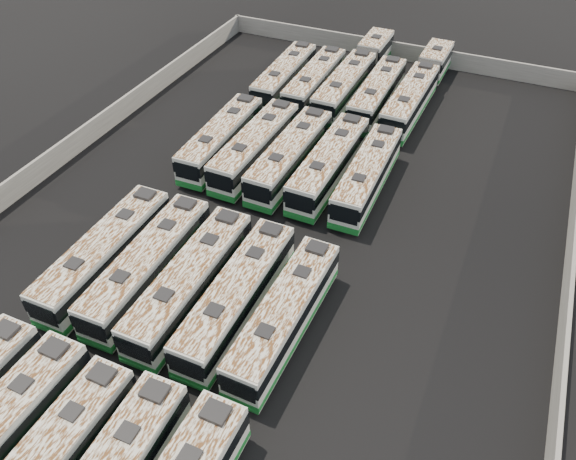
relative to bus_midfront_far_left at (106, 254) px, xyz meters
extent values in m
plane|color=black|center=(9.13, 9.40, -1.91)|extent=(140.00, 140.00, 0.00)
cube|color=slate|center=(9.13, 45.70, -0.81)|extent=(45.20, 0.30, 2.20)
cube|color=slate|center=(31.43, 9.40, -0.81)|extent=(0.30, 73.20, 2.20)
cube|color=slate|center=(-13.17, 9.40, -0.81)|extent=(0.30, 73.20, 2.20)
cube|color=black|center=(0.02, -9.06, 1.54)|extent=(1.37, 1.16, 0.27)
cylinder|color=black|center=(1.14, -10.32, -1.38)|extent=(0.30, 1.05, 1.05)
cube|color=black|center=(3.68, -11.61, 1.59)|extent=(1.05, 1.05, 0.15)
cube|color=black|center=(3.72, -9.01, 1.65)|extent=(1.43, 1.21, 0.28)
cylinder|color=black|center=(2.54, -10.30, -1.36)|extent=(0.32, 1.09, 1.08)
cylinder|color=black|center=(4.86, -10.33, -1.36)|extent=(0.32, 1.09, 1.08)
cube|color=silver|center=(7.27, -14.57, 1.38)|extent=(2.71, 12.39, 0.07)
cube|color=black|center=(7.30, -11.80, 1.49)|extent=(1.01, 1.01, 0.15)
cube|color=black|center=(7.33, -9.28, 1.54)|extent=(1.38, 1.17, 0.27)
cylinder|color=black|center=(6.19, -10.52, -1.38)|extent=(0.31, 1.05, 1.05)
cylinder|color=black|center=(8.44, -10.55, -1.38)|extent=(0.31, 1.05, 1.05)
cube|color=black|center=(10.76, -11.60, 1.57)|extent=(1.04, 1.04, 0.15)
cube|color=black|center=(10.71, -9.02, 1.62)|extent=(1.42, 1.21, 0.28)
cylinder|color=black|center=(9.59, -10.33, -1.37)|extent=(0.32, 1.08, 1.08)
cylinder|color=black|center=(11.89, -10.29, -1.37)|extent=(0.32, 1.08, 1.08)
cube|color=black|center=(14.37, -11.43, 1.62)|extent=(1.04, 1.04, 0.15)
cube|color=black|center=(14.39, -8.81, 1.67)|extent=(1.43, 1.21, 0.28)
cylinder|color=black|center=(13.21, -10.11, -1.36)|extent=(0.31, 1.09, 1.09)
cube|color=beige|center=(0.00, 0.00, -0.02)|extent=(2.81, 13.13, 3.01)
cube|color=#156E29|center=(0.00, 0.00, -1.12)|extent=(2.86, 13.18, 0.46)
cube|color=black|center=(0.00, 0.00, 0.48)|extent=(2.87, 13.19, 1.01)
cube|color=black|center=(0.04, -6.58, 0.34)|extent=(2.41, 0.07, 1.59)
cube|color=#156E29|center=(0.04, -6.58, -1.34)|extent=(2.73, 0.12, 0.31)
cube|color=silver|center=(0.00, 0.00, 1.52)|extent=(2.75, 12.87, 0.08)
cube|color=black|center=(0.02, -2.89, 1.63)|extent=(1.04, 1.04, 0.15)
cube|color=black|center=(-0.02, 2.88, 1.63)|extent=(1.04, 1.04, 0.15)
cube|color=black|center=(-0.03, 5.51, 1.68)|extent=(1.43, 1.21, 0.28)
cylinder|color=black|center=(-1.15, -4.21, -1.36)|extent=(0.31, 1.09, 1.09)
cylinder|color=black|center=(1.19, -4.19, -1.36)|extent=(0.31, 1.09, 1.09)
cylinder|color=black|center=(-1.19, 4.19, -1.36)|extent=(0.31, 1.09, 1.09)
cylinder|color=black|center=(1.15, 4.20, -1.36)|extent=(0.31, 1.09, 1.09)
cube|color=beige|center=(3.58, 0.25, -0.02)|extent=(2.95, 13.17, 3.01)
cube|color=#156E29|center=(3.58, 0.25, -1.12)|extent=(3.00, 13.22, 0.46)
cube|color=black|center=(3.58, 0.25, 0.48)|extent=(3.01, 13.23, 1.01)
cube|color=black|center=(3.69, -6.33, 0.34)|extent=(2.41, 0.10, 1.59)
cube|color=#156E29|center=(3.69, -6.33, -1.34)|extent=(2.74, 0.15, 0.31)
cube|color=silver|center=(3.58, 0.25, 1.52)|extent=(2.89, 12.90, 0.08)
cube|color=black|center=(3.63, -2.63, 1.63)|extent=(1.06, 1.06, 0.15)
cube|color=black|center=(3.53, 3.14, 1.63)|extent=(1.06, 1.06, 0.15)
cube|color=black|center=(3.49, 5.76, 1.68)|extent=(1.44, 1.23, 0.28)
cylinder|color=black|center=(2.48, -3.97, -1.36)|extent=(0.32, 1.10, 1.09)
cylinder|color=black|center=(4.82, -3.93, -1.36)|extent=(0.32, 1.10, 1.09)
cylinder|color=black|center=(2.34, 4.43, -1.36)|extent=(0.32, 1.10, 1.09)
cylinder|color=black|center=(4.68, 4.47, -1.36)|extent=(0.32, 1.10, 1.09)
cube|color=beige|center=(7.22, 0.07, -0.01)|extent=(2.76, 13.22, 3.03)
cube|color=#156E29|center=(7.22, 0.07, -1.11)|extent=(2.81, 13.27, 0.46)
cube|color=black|center=(7.22, 0.07, 0.50)|extent=(2.82, 13.28, 1.01)
cube|color=black|center=(7.22, -6.55, 0.35)|extent=(2.42, 0.06, 1.60)
cube|color=#156E29|center=(7.22, -6.55, -1.33)|extent=(2.75, 0.10, 0.31)
cube|color=silver|center=(7.22, 0.07, 1.54)|extent=(2.71, 12.95, 0.08)
cube|color=black|center=(7.22, -2.83, 1.65)|extent=(1.05, 1.05, 0.15)
cube|color=black|center=(7.22, 2.98, 1.65)|extent=(1.05, 1.05, 0.15)
cube|color=black|center=(7.21, 5.62, 1.71)|extent=(1.43, 1.21, 0.29)
cylinder|color=black|center=(6.04, -4.16, -1.36)|extent=(0.31, 1.10, 1.10)
cylinder|color=black|center=(8.40, -4.15, -1.36)|extent=(0.31, 1.10, 1.10)
cylinder|color=black|center=(6.04, 4.30, -1.36)|extent=(0.31, 1.10, 1.10)
cylinder|color=black|center=(8.39, 4.30, -1.36)|extent=(0.31, 1.10, 1.10)
cube|color=beige|center=(10.78, 0.23, -0.03)|extent=(2.72, 13.05, 2.99)
cube|color=#156E29|center=(10.78, 0.23, -1.12)|extent=(2.77, 13.10, 0.46)
cube|color=black|center=(10.78, 0.23, 0.46)|extent=(2.78, 13.11, 1.00)
cube|color=black|center=(10.78, -6.32, 0.32)|extent=(2.39, 0.06, 1.58)
cube|color=#156E29|center=(10.78, -6.32, -1.34)|extent=(2.72, 0.10, 0.30)
cube|color=silver|center=(10.78, 0.23, 1.50)|extent=(2.66, 12.79, 0.08)
cube|color=black|center=(10.78, -2.65, 1.61)|extent=(1.03, 1.03, 0.15)
cube|color=black|center=(10.78, 3.10, 1.61)|extent=(1.03, 1.03, 0.15)
cube|color=black|center=(10.78, 5.71, 1.66)|extent=(1.41, 1.20, 0.28)
cylinder|color=black|center=(9.62, -3.95, -1.36)|extent=(0.30, 1.09, 1.09)
cylinder|color=black|center=(11.95, -3.95, -1.36)|extent=(0.30, 1.09, 1.09)
cylinder|color=black|center=(9.62, 4.40, -1.36)|extent=(0.30, 1.09, 1.09)
cylinder|color=black|center=(11.95, 4.40, -1.36)|extent=(0.30, 1.09, 1.09)
cube|color=beige|center=(14.40, 0.02, -0.09)|extent=(2.89, 12.70, 2.90)
cube|color=#156E29|center=(14.40, 0.02, -1.15)|extent=(2.94, 12.75, 0.44)
cube|color=black|center=(14.40, 0.02, 0.39)|extent=(2.95, 12.76, 0.97)
cube|color=black|center=(14.28, -6.32, 0.26)|extent=(2.32, 0.11, 1.53)
cube|color=#156E29|center=(14.28, -6.32, -1.36)|extent=(2.64, 0.15, 0.30)
cube|color=silver|center=(14.40, 0.02, 1.39)|extent=(2.83, 12.45, 0.07)
cube|color=black|center=(14.35, -2.76, 1.50)|extent=(1.02, 1.02, 0.15)
cube|color=black|center=(14.46, 2.80, 1.50)|extent=(1.02, 1.02, 0.15)
cube|color=black|center=(14.51, 5.33, 1.55)|extent=(1.39, 1.19, 0.27)
cylinder|color=black|center=(13.19, -4.00, -1.38)|extent=(0.32, 1.06, 1.05)
cylinder|color=black|center=(15.45, -4.05, -1.38)|extent=(0.32, 1.06, 1.05)
cylinder|color=black|center=(13.36, 4.09, -1.38)|extent=(0.32, 1.06, 1.05)
cylinder|color=black|center=(15.61, 4.05, -1.38)|extent=(0.32, 1.06, 1.05)
cube|color=beige|center=(0.00, 17.46, -0.07)|extent=(2.95, 12.83, 2.93)
cube|color=#156E29|center=(0.00, 17.46, -1.14)|extent=(3.00, 12.88, 0.45)
cube|color=black|center=(0.00, 17.46, 0.41)|extent=(3.01, 12.89, 0.98)
cube|color=black|center=(0.14, 11.06, 0.28)|extent=(2.34, 0.11, 1.54)
cube|color=#156E29|center=(0.14, 11.06, -1.35)|extent=(2.66, 0.16, 0.30)
cube|color=silver|center=(0.00, 17.46, 1.43)|extent=(2.89, 12.57, 0.07)
cube|color=black|center=(0.06, 14.65, 1.53)|extent=(1.03, 1.03, 0.15)
cube|color=black|center=(-0.07, 20.27, 1.53)|extent=(1.03, 1.03, 0.15)
cube|color=black|center=(-0.13, 22.83, 1.59)|extent=(1.41, 1.20, 0.28)
cylinder|color=black|center=(-1.05, 13.35, -1.37)|extent=(0.32, 1.07, 1.06)
cylinder|color=black|center=(1.23, 13.40, -1.37)|extent=(0.32, 1.07, 1.06)
cylinder|color=black|center=(-1.24, 21.52, -1.37)|extent=(0.32, 1.07, 1.06)
cylinder|color=black|center=(1.04, 21.57, -1.37)|extent=(0.32, 1.07, 1.06)
cube|color=beige|center=(3.61, 17.43, -0.01)|extent=(3.00, 13.26, 3.03)
cube|color=#156E29|center=(3.61, 17.43, -1.11)|extent=(3.05, 13.31, 0.46)
cube|color=black|center=(3.61, 17.43, 0.49)|extent=(3.06, 13.32, 1.01)
cube|color=black|center=(3.49, 10.80, 0.35)|extent=(2.42, 0.11, 1.60)
cube|color=#156E29|center=(3.49, 10.80, -1.33)|extent=(2.75, 0.15, 0.31)
cube|color=silver|center=(3.61, 17.43, 1.54)|extent=(2.94, 13.00, 0.08)
cube|color=black|center=(3.56, 14.52, 1.65)|extent=(1.07, 1.07, 0.15)
cube|color=black|center=(3.67, 20.33, 1.65)|extent=(1.07, 1.07, 0.15)
cube|color=black|center=(3.72, 22.97, 1.71)|extent=(1.45, 1.24, 0.29)
cylinder|color=black|center=(2.36, 13.22, -1.36)|extent=(0.33, 1.11, 1.10)
cylinder|color=black|center=(4.71, 13.18, -1.36)|extent=(0.33, 1.11, 1.10)
cylinder|color=black|center=(2.52, 21.68, -1.36)|extent=(0.33, 1.11, 1.10)
cylinder|color=black|center=(4.87, 21.63, -1.36)|extent=(0.33, 1.11, 1.10)
cube|color=beige|center=(7.19, 17.31, -0.01)|extent=(3.00, 13.25, 3.02)
cube|color=#156E29|center=(7.19, 17.31, -1.11)|extent=(3.05, 13.30, 0.46)
cube|color=black|center=(7.19, 17.31, 0.49)|extent=(3.06, 13.31, 1.01)
cube|color=black|center=(7.07, 10.69, 0.35)|extent=(2.42, 0.11, 1.59)
cube|color=#156E29|center=(7.07, 10.69, -1.33)|extent=(2.75, 0.15, 0.31)
cube|color=silver|center=(7.19, 17.31, 1.54)|extent=(2.94, 12.98, 0.08)
cube|color=black|center=(7.14, 14.41, 1.65)|extent=(1.06, 1.06, 0.15)
cube|color=black|center=(7.25, 20.21, 1.65)|extent=(1.06, 1.06, 0.15)
cube|color=black|center=(7.30, 22.85, 1.70)|extent=(1.45, 1.24, 0.29)
cylinder|color=black|center=(5.93, 13.11, -1.36)|extent=(0.33, 1.11, 1.10)
cylinder|color=black|center=(8.29, 13.06, -1.36)|extent=(0.33, 1.11, 1.10)
cylinder|color=black|center=(6.09, 21.55, -1.36)|extent=(0.33, 1.11, 1.10)
cylinder|color=black|center=(8.45, 21.51, -1.36)|extent=(0.33, 1.11, 1.10)
cube|color=beige|center=(10.86, 17.57, -0.01)|extent=(2.98, 13.26, 3.03)
cube|color=#156E29|center=(10.86, 17.57, -1.11)|extent=(3.03, 13.31, 0.46)
cube|color=black|center=(10.86, 17.57, 0.49)|extent=(3.04, 13.32, 1.01)
cube|color=black|center=(10.75, 10.94, 0.35)|extent=(2.42, 0.10, 1.60)
cube|color=#156E29|center=(10.75, 10.94, -1.33)|extent=(2.75, 0.15, 0.31)
cube|color=silver|center=(10.86, 17.57, 1.54)|extent=(2.92, 12.99, 0.08)
cube|color=black|center=(10.81, 14.66, 1.65)|extent=(1.06, 1.06, 0.15)
cube|color=black|center=(10.91, 20.47, 1.65)|extent=(1.06, 1.06, 0.15)
cube|color=black|center=(10.96, 23.11, 1.71)|extent=(1.45, 1.24, 0.29)
cylinder|color=black|center=(9.61, 13.36, -1.36)|extent=(0.33, 1.11, 1.10)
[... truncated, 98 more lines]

